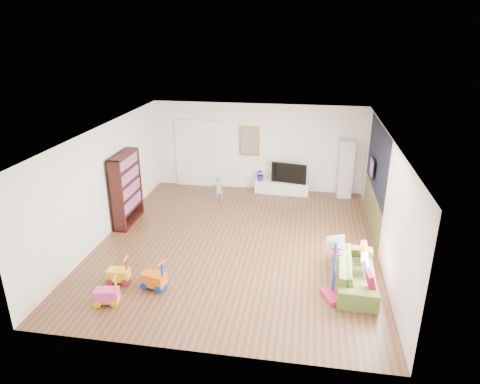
% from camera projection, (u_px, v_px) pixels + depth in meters
% --- Properties ---
extents(floor, '(6.50, 7.50, 0.00)m').
position_uv_depth(floor, '(237.00, 242.00, 10.28)').
color(floor, brown).
rests_on(floor, ground).
extents(ceiling, '(6.50, 7.50, 0.00)m').
position_uv_depth(ceiling, '(237.00, 132.00, 9.30)').
color(ceiling, white).
rests_on(ceiling, ground).
extents(wall_back, '(6.50, 0.00, 2.70)m').
position_uv_depth(wall_back, '(258.00, 147.00, 13.24)').
color(wall_back, silver).
rests_on(wall_back, ground).
extents(wall_front, '(6.50, 0.00, 2.70)m').
position_uv_depth(wall_front, '(195.00, 279.00, 6.34)').
color(wall_front, white).
rests_on(wall_front, ground).
extents(wall_left, '(0.00, 7.50, 2.70)m').
position_uv_depth(wall_left, '(104.00, 182.00, 10.28)').
color(wall_left, silver).
rests_on(wall_left, ground).
extents(wall_right, '(0.00, 7.50, 2.70)m').
position_uv_depth(wall_right, '(384.00, 199.00, 9.30)').
color(wall_right, silver).
rests_on(wall_right, ground).
extents(navy_accent, '(0.01, 3.20, 1.70)m').
position_uv_depth(navy_accent, '(378.00, 158.00, 10.41)').
color(navy_accent, black).
rests_on(navy_accent, wall_right).
extents(olive_wainscot, '(0.01, 3.20, 1.00)m').
position_uv_depth(olive_wainscot, '(371.00, 209.00, 10.90)').
color(olive_wainscot, brown).
rests_on(olive_wainscot, wall_right).
extents(doorway, '(1.45, 0.06, 2.10)m').
position_uv_depth(doorway, '(198.00, 154.00, 13.60)').
color(doorway, white).
rests_on(doorway, ground).
extents(painting_back, '(0.62, 0.06, 0.92)m').
position_uv_depth(painting_back, '(249.00, 141.00, 13.17)').
color(painting_back, gold).
rests_on(painting_back, wall_back).
extents(artwork_right, '(0.04, 0.56, 0.46)m').
position_uv_depth(artwork_right, '(372.00, 167.00, 10.71)').
color(artwork_right, '#7F3F8C').
rests_on(artwork_right, wall_right).
extents(media_console, '(1.67, 0.52, 0.39)m').
position_uv_depth(media_console, '(282.00, 187.00, 13.25)').
color(media_console, silver).
rests_on(media_console, ground).
extents(tall_cabinet, '(0.42, 0.42, 1.76)m').
position_uv_depth(tall_cabinet, '(346.00, 169.00, 12.76)').
color(tall_cabinet, silver).
rests_on(tall_cabinet, ground).
extents(bookshelf, '(0.36, 1.29, 1.87)m').
position_uv_depth(bookshelf, '(126.00, 189.00, 11.02)').
color(bookshelf, black).
rests_on(bookshelf, ground).
extents(sofa, '(0.84, 1.95, 0.56)m').
position_uv_depth(sofa, '(357.00, 272.00, 8.51)').
color(sofa, '#576C2C').
rests_on(sofa, ground).
extents(basketball_hoop, '(0.60, 0.65, 1.24)m').
position_uv_depth(basketball_hoop, '(338.00, 270.00, 7.96)').
color(basketball_hoop, '#D31B45').
rests_on(basketball_hoop, ground).
extents(ride_on_yellow, '(0.45, 0.30, 0.57)m').
position_uv_depth(ride_on_yellow, '(118.00, 270.00, 8.58)').
color(ride_on_yellow, yellow).
rests_on(ride_on_yellow, ground).
extents(ride_on_orange, '(0.51, 0.38, 0.62)m').
position_uv_depth(ride_on_orange, '(154.00, 275.00, 8.38)').
color(ride_on_orange, '#E15810').
rests_on(ride_on_orange, ground).
extents(ride_on_pink, '(0.47, 0.34, 0.58)m').
position_uv_depth(ride_on_pink, '(106.00, 290.00, 7.91)').
color(ride_on_pink, '#E33D96').
rests_on(ride_on_pink, ground).
extents(child, '(0.36, 0.29, 0.84)m').
position_uv_depth(child, '(218.00, 189.00, 12.44)').
color(child, gray).
rests_on(child, ground).
extents(tv, '(1.09, 0.34, 0.62)m').
position_uv_depth(tv, '(290.00, 172.00, 13.03)').
color(tv, black).
rests_on(tv, media_console).
extents(vase_plant, '(0.37, 0.33, 0.37)m').
position_uv_depth(vase_plant, '(261.00, 174.00, 13.22)').
color(vase_plant, navy).
rests_on(vase_plant, media_console).
extents(pillow_left, '(0.14, 0.36, 0.35)m').
position_uv_depth(pillow_left, '(371.00, 281.00, 7.94)').
color(pillow_left, '#B80739').
rests_on(pillow_left, sofa).
extents(pillow_center, '(0.16, 0.40, 0.39)m').
position_uv_depth(pillow_center, '(365.00, 265.00, 8.46)').
color(pillow_center, silver).
rests_on(pillow_center, sofa).
extents(pillow_right, '(0.18, 0.43, 0.42)m').
position_uv_depth(pillow_right, '(364.00, 253.00, 8.90)').
color(pillow_right, '#B03B16').
rests_on(pillow_right, sofa).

